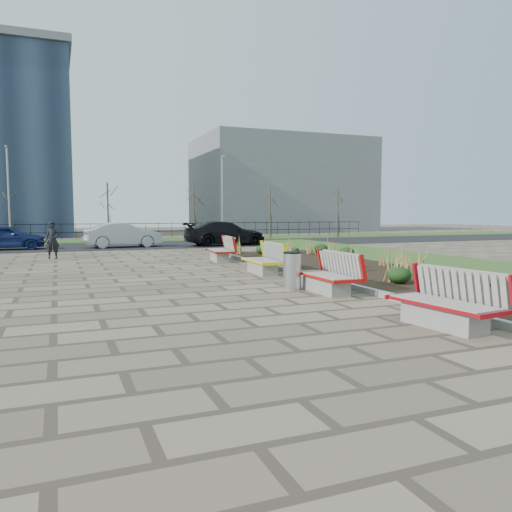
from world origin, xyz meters
name	(u,v)px	position (x,y,z in m)	size (l,w,h in m)	color
ground	(241,318)	(0.00, 0.00, 0.00)	(120.00, 120.00, 0.00)	#7C6A55
planting_bed	(367,272)	(6.25, 5.00, 0.05)	(4.50, 18.00, 0.10)	black
planting_curb	(304,275)	(3.92, 5.00, 0.07)	(0.16, 18.00, 0.15)	gray
grass_verge_near	(477,267)	(11.00, 5.00, 0.02)	(5.00, 38.00, 0.04)	#33511E
grass_verge_far	(107,241)	(0.00, 28.00, 0.02)	(80.00, 5.00, 0.04)	#33511E
road	(116,246)	(0.00, 22.00, 0.01)	(80.00, 7.00, 0.02)	black
bench_a	(443,300)	(3.00, -2.08, 0.50)	(0.90, 2.10, 1.00)	#B00B17
bench_b	(326,273)	(3.00, 2.02, 0.50)	(0.90, 2.10, 1.00)	red
bench_c	(262,259)	(3.00, 6.22, 0.50)	(0.90, 2.10, 1.00)	#FFEB0D
bench_d	(219,249)	(3.00, 10.87, 0.50)	(0.90, 2.10, 1.00)	#A9150B
litter_bin	(292,271)	(2.45, 2.83, 0.49)	(0.46, 0.46, 0.97)	#B2B2B7
pedestrian	(53,240)	(-3.44, 14.59, 0.82)	(0.60, 0.39, 1.63)	black
car_blue	(6,237)	(-5.82, 20.93, 0.69)	(1.58, 3.93, 1.34)	#121E50
car_silver	(123,235)	(0.27, 20.63, 0.72)	(1.49, 4.27, 1.41)	#A3A6AB
car_black	(225,233)	(6.28, 20.08, 0.75)	(2.03, 5.00, 1.45)	black
tree_b	(10,212)	(-6.00, 26.50, 2.04)	(1.40, 1.40, 4.00)	#4C3D2D
tree_c	(108,212)	(0.00, 26.50, 2.04)	(1.40, 1.40, 4.00)	#4C3D2D
tree_d	(194,212)	(6.00, 26.50, 2.04)	(1.40, 1.40, 4.00)	#4C3D2D
tree_e	(270,212)	(12.00, 26.50, 2.04)	(1.40, 1.40, 4.00)	#4C3D2D
tree_f	(338,212)	(18.00, 26.50, 2.04)	(1.40, 1.40, 4.00)	#4C3D2D
lamp_west	(9,196)	(-6.00, 26.00, 3.04)	(0.24, 0.60, 6.00)	gray
lamp_east	(222,198)	(8.00, 26.00, 3.04)	(0.24, 0.60, 6.00)	gray
railing_fence	(105,231)	(0.00, 29.50, 0.64)	(44.00, 0.10, 1.20)	black
building_grey	(281,186)	(20.00, 42.00, 5.00)	(18.00, 12.00, 10.00)	slate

